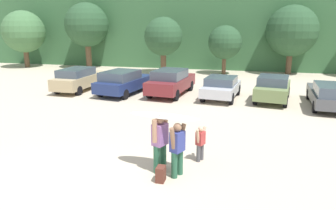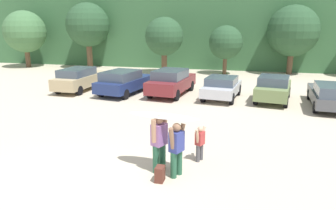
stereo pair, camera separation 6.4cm
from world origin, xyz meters
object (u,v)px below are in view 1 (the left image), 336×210
parked_car_navy (124,82)px  parked_car_dark_gray (331,95)px  parked_car_maroon (171,81)px  backpack_dropped (161,174)px  surfboard_white (164,116)px  parked_car_tan (79,79)px  person_child (200,141)px  person_companion (177,147)px  person_adult (160,140)px  parked_car_olive_green (273,88)px  parked_car_silver (221,87)px

parked_car_navy → parked_car_dark_gray: (12.10, -0.77, -0.06)m
parked_car_navy → parked_car_maroon: (3.03, 0.52, 0.05)m
backpack_dropped → surfboard_white: bearing=96.7°
parked_car_tan → person_child: size_ratio=3.97×
parked_car_navy → parked_car_maroon: bearing=-71.3°
person_child → backpack_dropped: 1.95m
parked_car_navy → person_companion: 11.84m
parked_car_maroon → person_adult: 10.87m
surfboard_white → parked_car_navy: bearing=-54.7°
person_companion → backpack_dropped: 0.92m
parked_car_olive_green → person_companion: person_companion is taller
person_companion → parked_car_maroon: bearing=-52.0°
backpack_dropped → person_child: bearing=61.9°
parked_car_tan → surfboard_white: bearing=-138.7°
parked_car_dark_gray → backpack_dropped: size_ratio=10.91×
parked_car_silver → surfboard_white: surfboard_white is taller
person_child → parked_car_maroon: bearing=-47.5°
parked_car_navy → backpack_dropped: 12.06m
person_child → surfboard_white: surfboard_white is taller
parked_car_silver → parked_car_dark_gray: (5.85, -0.92, 0.02)m
parked_car_tan → parked_car_olive_green: parked_car_tan is taller
parked_car_maroon → person_companion: person_companion is taller
parked_car_navy → person_adult: size_ratio=2.67×
person_adult → person_child: size_ratio=1.50×
parked_car_navy → parked_car_tan: bearing=92.5°
parked_car_dark_gray → parked_car_tan: bearing=90.1°
surfboard_white → parked_car_maroon: bearing=-70.4°
parked_car_silver → backpack_dropped: size_ratio=9.17×
parked_car_navy → backpack_dropped: bearing=-144.3°
parked_car_maroon → parked_car_silver: parked_car_maroon is taller
person_adult → parked_car_dark_gray: bearing=-102.6°
person_adult → person_child: person_adult is taller
person_adult → surfboard_white: bearing=-123.6°
parked_car_olive_green → surfboard_white: 11.07m
person_adult → surfboard_white: 0.75m
parked_car_silver → person_child: (0.03, -9.25, -0.06)m
parked_car_tan → parked_car_navy: bearing=-95.0°
person_companion → surfboard_white: 0.98m
parked_car_dark_gray → person_adult: person_adult is taller
parked_car_silver → parked_car_dark_gray: parked_car_dark_gray is taller
parked_car_maroon → surfboard_white: size_ratio=2.13×
parked_car_dark_gray → person_companion: size_ratio=2.98×
parked_car_tan → person_adult: size_ratio=2.64×
surfboard_white → person_adult: bearing=40.1°
parked_car_silver → person_companion: 10.49m
parked_car_olive_green → person_adult: (-4.03, -10.38, 0.23)m
parked_car_maroon → person_adult: bearing=-162.1°
parked_car_olive_green → surfboard_white: size_ratio=1.88×
parked_car_tan → parked_car_dark_gray: 15.53m
parked_car_dark_gray → person_companion: bearing=150.9°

